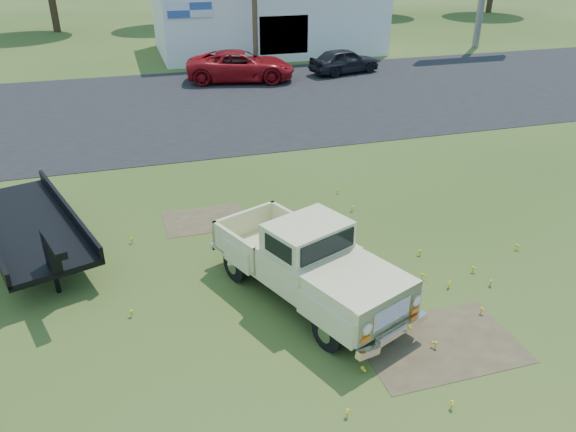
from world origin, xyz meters
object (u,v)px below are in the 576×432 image
(vintage_pickup_truck, at_px, (307,261))
(flatbed_trailer, at_px, (28,221))
(red_pickup, at_px, (241,66))
(dark_sedan, at_px, (344,61))

(vintage_pickup_truck, relative_size, flatbed_trailer, 0.85)
(vintage_pickup_truck, height_order, flatbed_trailer, vintage_pickup_truck)
(flatbed_trailer, xyz_separation_m, red_pickup, (8.77, 15.94, -0.02))
(vintage_pickup_truck, height_order, red_pickup, vintage_pickup_truck)
(vintage_pickup_truck, bearing_deg, flatbed_trailer, 124.08)
(flatbed_trailer, relative_size, dark_sedan, 1.47)
(red_pickup, height_order, dark_sedan, red_pickup)
(red_pickup, xyz_separation_m, dark_sedan, (5.92, 0.14, -0.10))
(red_pickup, bearing_deg, vintage_pickup_truck, -175.19)
(flatbed_trailer, distance_m, red_pickup, 18.19)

